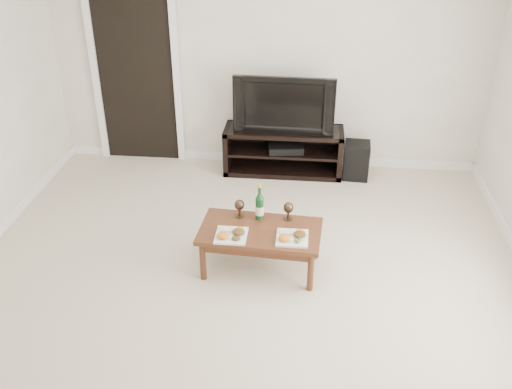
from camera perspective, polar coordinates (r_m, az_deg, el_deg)
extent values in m
plane|color=beige|center=(4.81, -1.71, -11.19)|extent=(5.50, 5.50, 0.00)
cube|color=beige|center=(6.66, 1.20, 13.50)|extent=(5.00, 0.04, 2.60)
cube|color=black|center=(7.00, -11.86, 11.33)|extent=(0.90, 0.02, 2.05)
cube|color=black|center=(6.75, 2.75, 4.40)|extent=(1.38, 0.45, 0.55)
imported|color=black|center=(6.52, 2.87, 9.20)|extent=(1.14, 0.19, 0.66)
cube|color=black|center=(6.72, 2.99, 4.74)|extent=(0.44, 0.35, 0.08)
cube|color=black|center=(6.75, 10.00, 3.39)|extent=(0.30, 0.30, 0.43)
cube|color=#502916|center=(5.10, 0.42, -5.49)|extent=(1.09, 0.65, 0.42)
cube|color=white|center=(4.88, -2.50, -3.88)|extent=(0.27, 0.27, 0.07)
cube|color=white|center=(4.85, 3.65, -4.12)|extent=(0.27, 0.27, 0.07)
cylinder|color=#0F3A1B|center=(5.05, 0.36, -0.71)|extent=(0.07, 0.07, 0.35)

